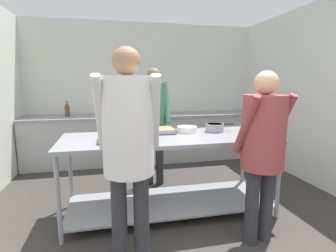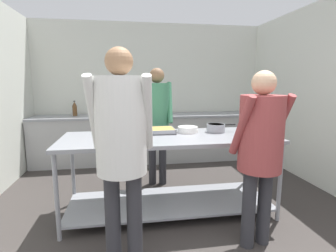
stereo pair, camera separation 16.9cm
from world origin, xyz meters
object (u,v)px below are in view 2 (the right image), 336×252
serving_tray_roast (117,138)px  cook_behind_counter (157,114)px  water_bottle (75,109)px  sauce_pan (216,128)px  plate_stack (188,130)px  guest_serving_right (121,138)px  guest_serving_left (260,142)px  serving_tray_vegetables (156,131)px

serving_tray_roast → cook_behind_counter: cook_behind_counter is taller
serving_tray_roast → water_bottle: bearing=109.9°
serving_tray_roast → sauce_pan: sauce_pan is taller
plate_stack → sauce_pan: (0.34, -0.04, 0.02)m
guest_serving_right → cook_behind_counter: guest_serving_right is taller
plate_stack → cook_behind_counter: (-0.29, 0.68, 0.12)m
serving_tray_roast → sauce_pan: 1.21m
guest_serving_left → water_bottle: 3.61m
serving_tray_roast → water_bottle: water_bottle is taller
sauce_pan → water_bottle: size_ratio=1.31×
serving_tray_vegetables → sauce_pan: 0.73m
cook_behind_counter → serving_tray_vegetables: bearing=-98.4°
serving_tray_roast → sauce_pan: bearing=12.1°
sauce_pan → cook_behind_counter: cook_behind_counter is taller
sauce_pan → guest_serving_left: guest_serving_left is taller
guest_serving_left → water_bottle: guest_serving_left is taller
sauce_pan → cook_behind_counter: 0.96m
cook_behind_counter → water_bottle: bearing=136.4°
sauce_pan → cook_behind_counter: bearing=131.3°
serving_tray_roast → serving_tray_vegetables: bearing=35.5°
sauce_pan → guest_serving_right: guest_serving_right is taller
plate_stack → water_bottle: (-1.66, 1.99, 0.08)m
plate_stack → sauce_pan: size_ratio=0.70×
sauce_pan → water_bottle: bearing=134.7°
serving_tray_roast → cook_behind_counter: size_ratio=0.23×
plate_stack → guest_serving_left: size_ratio=0.16×
plate_stack → guest_serving_right: guest_serving_right is taller
serving_tray_vegetables → guest_serving_right: guest_serving_right is taller
serving_tray_roast → guest_serving_left: bearing=-27.2°
serving_tray_vegetables → cook_behind_counter: (0.10, 0.65, 0.13)m
serving_tray_roast → plate_stack: size_ratio=1.57×
serving_tray_roast → serving_tray_vegetables: same height
serving_tray_vegetables → guest_serving_left: size_ratio=0.27×
guest_serving_right → guest_serving_left: bearing=4.4°
water_bottle → sauce_pan: bearing=-45.3°
serving_tray_roast → water_bottle: 2.43m
plate_stack → water_bottle: bearing=129.8°
serving_tray_vegetables → guest_serving_right: 1.15m
cook_behind_counter → water_bottle: (-1.37, 1.31, -0.04)m
serving_tray_vegetables → plate_stack: plate_stack is taller
plate_stack → guest_serving_right: bearing=-126.9°
serving_tray_vegetables → sauce_pan: sauce_pan is taller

